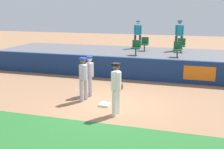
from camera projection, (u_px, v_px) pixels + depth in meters
ground_plane at (111, 105)px, 10.54m from camera, size 60.00×60.00×0.00m
grass_foreground_strip at (78, 142)px, 7.57m from camera, size 18.00×2.80×0.01m
first_base at (105, 105)px, 10.43m from camera, size 0.40×0.40×0.08m
player_fielder_home at (116, 85)px, 9.29m from camera, size 0.40×0.56×1.85m
player_runner_visitor at (90, 73)px, 11.49m from camera, size 0.43×0.44×1.69m
player_coach_visitor at (83, 76)px, 10.78m from camera, size 0.39×0.49×1.76m
field_wall at (133, 69)px, 14.18m from camera, size 18.00×0.26×1.16m
bleacher_platform at (142, 61)px, 16.59m from camera, size 18.00×4.80×1.07m
seat_back_center at (145, 43)px, 16.97m from camera, size 0.45×0.44×0.84m
seat_front_right at (178, 48)px, 14.71m from camera, size 0.44×0.44×0.84m
seat_front_center at (136, 47)px, 15.34m from camera, size 0.47×0.44×0.84m
seat_back_right at (181, 44)px, 16.36m from camera, size 0.46×0.44×0.84m
spectator_hooded at (138, 32)px, 17.98m from camera, size 0.50×0.41×1.81m
spectator_capped at (179, 33)px, 16.87m from camera, size 0.52×0.43×1.89m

